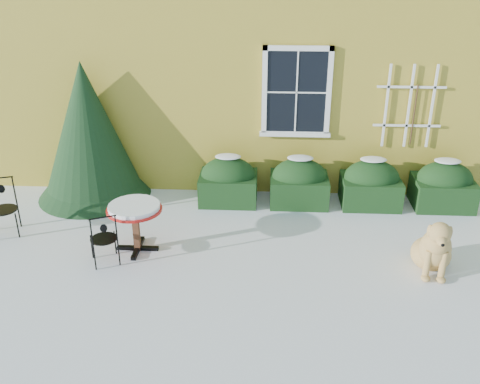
# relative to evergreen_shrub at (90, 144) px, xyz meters

# --- Properties ---
(ground) EXTENTS (80.00, 80.00, 0.00)m
(ground) POSITION_rel_evergreen_shrub_xyz_m (2.86, -2.69, -1.02)
(ground) COLOR white
(ground) RESTS_ON ground
(hedge_row) EXTENTS (4.95, 0.80, 0.91)m
(hedge_row) POSITION_rel_evergreen_shrub_xyz_m (4.51, -0.14, -0.62)
(hedge_row) COLOR black
(hedge_row) RESTS_ON ground
(evergreen_shrub) EXTENTS (2.10, 2.10, 2.54)m
(evergreen_shrub) POSITION_rel_evergreen_shrub_xyz_m (0.00, 0.00, 0.00)
(evergreen_shrub) COLOR black
(evergreen_shrub) RESTS_ON ground
(bistro_table) EXTENTS (0.84, 0.84, 0.78)m
(bistro_table) POSITION_rel_evergreen_shrub_xyz_m (1.27, -1.98, -0.37)
(bistro_table) COLOR black
(bistro_table) RESTS_ON ground
(patio_chair_near) EXTENTS (0.49, 0.49, 0.84)m
(patio_chair_near) POSITION_rel_evergreen_shrub_xyz_m (0.89, -2.38, -0.60)
(patio_chair_near) COLOR black
(patio_chair_near) RESTS_ON ground
(patio_chair_far) EXTENTS (0.53, 0.52, 0.93)m
(patio_chair_far) POSITION_rel_evergreen_shrub_xyz_m (-1.01, -1.54, -0.56)
(patio_chair_far) COLOR black
(patio_chair_far) RESTS_ON ground
(dog) EXTENTS (0.66, 1.01, 0.92)m
(dog) POSITION_rel_evergreen_shrub_xyz_m (5.70, -2.35, -0.65)
(dog) COLOR tan
(dog) RESTS_ON ground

